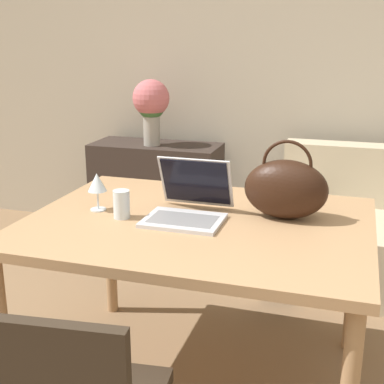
# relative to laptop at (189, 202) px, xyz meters

# --- Properties ---
(wall_back) EXTENTS (10.00, 0.06, 2.70)m
(wall_back) POSITION_rel_laptop_xyz_m (0.11, 1.86, 0.51)
(wall_back) COLOR #BCB29E
(wall_back) RESTS_ON ground_plane
(dining_table) EXTENTS (1.42, 1.08, 0.77)m
(dining_table) POSITION_rel_laptop_xyz_m (0.05, -0.04, -0.14)
(dining_table) COLOR #A87F56
(dining_table) RESTS_ON ground_plane
(sideboard) EXTENTS (0.94, 0.40, 0.75)m
(sideboard) POSITION_rel_laptop_xyz_m (-0.75, 1.55, -0.47)
(sideboard) COLOR #332823
(sideboard) RESTS_ON ground_plane
(laptop) EXTENTS (0.32, 0.35, 0.24)m
(laptop) POSITION_rel_laptop_xyz_m (0.00, 0.00, 0.00)
(laptop) COLOR silver
(laptop) RESTS_ON dining_table
(drinking_glass) EXTENTS (0.07, 0.07, 0.12)m
(drinking_glass) POSITION_rel_laptop_xyz_m (-0.26, -0.10, -0.00)
(drinking_glass) COLOR silver
(drinking_glass) RESTS_ON dining_table
(wine_glass) EXTENTS (0.08, 0.08, 0.17)m
(wine_glass) POSITION_rel_laptop_xyz_m (-0.41, -0.04, 0.06)
(wine_glass) COLOR silver
(wine_glass) RESTS_ON dining_table
(handbag) EXTENTS (0.35, 0.18, 0.33)m
(handbag) POSITION_rel_laptop_xyz_m (0.39, 0.10, 0.06)
(handbag) COLOR black
(handbag) RESTS_ON dining_table
(flower_vase) EXTENTS (0.26, 0.26, 0.47)m
(flower_vase) POSITION_rel_laptop_xyz_m (-0.76, 1.50, 0.21)
(flower_vase) COLOR #9E998E
(flower_vase) RESTS_ON sideboard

